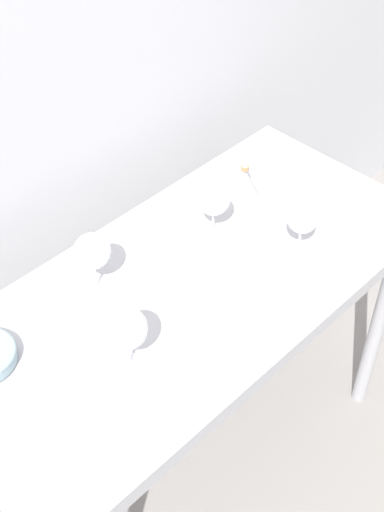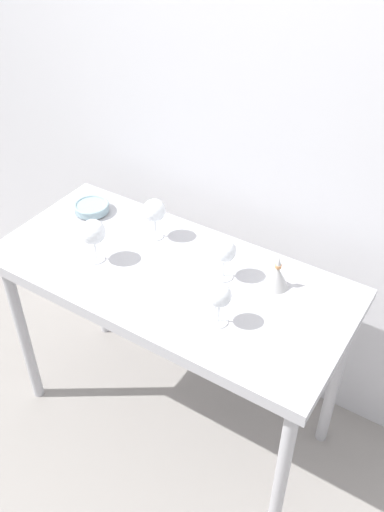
{
  "view_description": "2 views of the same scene",
  "coord_description": "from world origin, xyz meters",
  "px_view_note": "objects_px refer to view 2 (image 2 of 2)",
  "views": [
    {
      "loc": [
        -0.91,
        -0.91,
        2.24
      ],
      "look_at": [
        0.06,
        0.04,
        0.93
      ],
      "focal_mm": 50.19,
      "sensor_mm": 36.0,
      "label": 1
    },
    {
      "loc": [
        0.94,
        -1.32,
        2.26
      ],
      "look_at": [
        0.07,
        0.04,
        0.98
      ],
      "focal_mm": 39.05,
      "sensor_mm": 36.0,
      "label": 2
    }
  ],
  "objects_px": {
    "wine_glass_near_right": "(219,297)",
    "wine_glass_near_left": "(93,233)",
    "decanter_funnel": "(277,276)",
    "tasting_bowl": "(92,207)",
    "wine_glass_far_left": "(154,211)",
    "wine_glass_far_right": "(224,252)",
    "tasting_sheet_upper": "(191,297)"
  },
  "relations": [
    {
      "from": "wine_glass_far_right",
      "to": "wine_glass_far_left",
      "type": "xyz_separation_m",
      "value": [
        -0.36,
        0.07,
        0.01
      ]
    },
    {
      "from": "wine_glass_near_left",
      "to": "decanter_funnel",
      "type": "distance_m",
      "value": 0.71
    },
    {
      "from": "wine_glass_near_right",
      "to": "wine_glass_far_right",
      "type": "distance_m",
      "value": 0.24
    },
    {
      "from": "wine_glass_far_left",
      "to": "tasting_sheet_upper",
      "type": "xyz_separation_m",
      "value": [
        0.32,
        -0.23,
        -0.12
      ]
    },
    {
      "from": "wine_glass_near_left",
      "to": "wine_glass_near_right",
      "type": "bearing_deg",
      "value": -4.0
    },
    {
      "from": "wine_glass_near_right",
      "to": "tasting_bowl",
      "type": "xyz_separation_m",
      "value": [
        -0.8,
        0.28,
        -0.09
      ]
    },
    {
      "from": "wine_glass_far_right",
      "to": "wine_glass_near_left",
      "type": "xyz_separation_m",
      "value": [
        -0.47,
        -0.18,
        0.01
      ]
    },
    {
      "from": "wine_glass_far_right",
      "to": "tasting_bowl",
      "type": "relative_size",
      "value": 1.09
    },
    {
      "from": "wine_glass_near_right",
      "to": "wine_glass_near_left",
      "type": "xyz_separation_m",
      "value": [
        -0.57,
        0.04,
        0.01
      ]
    },
    {
      "from": "wine_glass_near_right",
      "to": "decanter_funnel",
      "type": "distance_m",
      "value": 0.3
    },
    {
      "from": "wine_glass_near_left",
      "to": "tasting_bowl",
      "type": "distance_m",
      "value": 0.35
    },
    {
      "from": "wine_glass_near_left",
      "to": "wine_glass_far_left",
      "type": "bearing_deg",
      "value": 66.35
    },
    {
      "from": "wine_glass_far_left",
      "to": "tasting_sheet_upper",
      "type": "height_order",
      "value": "wine_glass_far_left"
    },
    {
      "from": "wine_glass_near_left",
      "to": "decanter_funnel",
      "type": "relative_size",
      "value": 1.32
    },
    {
      "from": "tasting_bowl",
      "to": "wine_glass_near_right",
      "type": "bearing_deg",
      "value": -19.46
    },
    {
      "from": "wine_glass_near_left",
      "to": "tasting_bowl",
      "type": "bearing_deg",
      "value": 133.29
    },
    {
      "from": "wine_glass_near_right",
      "to": "wine_glass_far_left",
      "type": "distance_m",
      "value": 0.55
    },
    {
      "from": "wine_glass_far_right",
      "to": "tasting_sheet_upper",
      "type": "height_order",
      "value": "wine_glass_far_right"
    },
    {
      "from": "tasting_sheet_upper",
      "to": "tasting_bowl",
      "type": "bearing_deg",
      "value": 135.67
    },
    {
      "from": "wine_glass_far_right",
      "to": "wine_glass_near_right",
      "type": "bearing_deg",
      "value": -63.98
    },
    {
      "from": "decanter_funnel",
      "to": "wine_glass_near_right",
      "type": "bearing_deg",
      "value": -107.39
    },
    {
      "from": "wine_glass_near_right",
      "to": "wine_glass_near_left",
      "type": "distance_m",
      "value": 0.58
    },
    {
      "from": "decanter_funnel",
      "to": "wine_glass_far_right",
      "type": "bearing_deg",
      "value": -163.5
    },
    {
      "from": "tasting_sheet_upper",
      "to": "decanter_funnel",
      "type": "distance_m",
      "value": 0.32
    },
    {
      "from": "wine_glass_far_left",
      "to": "wine_glass_far_right",
      "type": "bearing_deg",
      "value": -10.87
    },
    {
      "from": "wine_glass_near_left",
      "to": "wine_glass_far_left",
      "type": "height_order",
      "value": "wine_glass_near_left"
    },
    {
      "from": "tasting_sheet_upper",
      "to": "tasting_bowl",
      "type": "xyz_separation_m",
      "value": [
        -0.66,
        0.23,
        0.02
      ]
    },
    {
      "from": "wine_glass_near_right",
      "to": "tasting_bowl",
      "type": "height_order",
      "value": "wine_glass_near_right"
    },
    {
      "from": "wine_glass_near_left",
      "to": "wine_glass_far_left",
      "type": "relative_size",
      "value": 1.03
    },
    {
      "from": "wine_glass_near_right",
      "to": "decanter_funnel",
      "type": "xyz_separation_m",
      "value": [
        0.09,
        0.27,
        -0.07
      ]
    },
    {
      "from": "tasting_bowl",
      "to": "wine_glass_near_left",
      "type": "bearing_deg",
      "value": -46.71
    },
    {
      "from": "wine_glass_near_right",
      "to": "wine_glass_far_right",
      "type": "xyz_separation_m",
      "value": [
        -0.11,
        0.22,
        -0.0
      ]
    }
  ]
}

